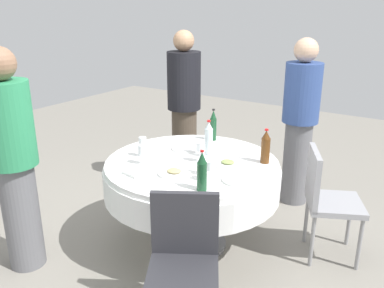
{
  "coord_description": "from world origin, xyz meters",
  "views": [
    {
      "loc": [
        1.61,
        -2.44,
        1.89
      ],
      "look_at": [
        0.0,
        0.0,
        0.88
      ],
      "focal_mm": 38.04,
      "sensor_mm": 36.0,
      "label": 1
    }
  ],
  "objects": [
    {
      "name": "bottle_dark_green_far",
      "position": [
        -0.13,
        0.54,
        0.87
      ],
      "size": [
        0.06,
        0.06,
        0.29
      ],
      "color": "#194728",
      "rests_on": "dining_table"
    },
    {
      "name": "person_far",
      "position": [
        -0.7,
        0.92,
        0.87
      ],
      "size": [
        0.34,
        0.34,
        1.66
      ],
      "rotation": [
        0.0,
        0.0,
        0.65
      ],
      "color": "#4C3F33",
      "rests_on": "ground_plane"
    },
    {
      "name": "wine_glass_near",
      "position": [
        0.21,
        -0.17,
        0.83
      ],
      "size": [
        0.07,
        0.07,
        0.14
      ],
      "color": "white",
      "rests_on": "dining_table"
    },
    {
      "name": "plate_outer",
      "position": [
        0.03,
        -0.28,
        0.75
      ],
      "size": [
        0.23,
        0.23,
        0.04
      ],
      "color": "white",
      "rests_on": "dining_table"
    },
    {
      "name": "plate_near",
      "position": [
        0.47,
        -0.13,
        0.75
      ],
      "size": [
        0.23,
        0.23,
        0.02
      ],
      "color": "white",
      "rests_on": "dining_table"
    },
    {
      "name": "bottle_dark_green_inner",
      "position": [
        0.34,
        -0.39,
        0.87
      ],
      "size": [
        0.07,
        0.07,
        0.28
      ],
      "color": "#194728",
      "rests_on": "dining_table"
    },
    {
      "name": "wine_glass_rear",
      "position": [
        -0.28,
        -0.25,
        0.85
      ],
      "size": [
        0.06,
        0.06,
        0.15
      ],
      "color": "white",
      "rests_on": "dining_table"
    },
    {
      "name": "dining_table",
      "position": [
        0.0,
        0.0,
        0.59
      ],
      "size": [
        1.37,
        1.37,
        0.74
      ],
      "color": "white",
      "rests_on": "ground_plane"
    },
    {
      "name": "ground_plane",
      "position": [
        0.0,
        0.0,
        0.0
      ],
      "size": [
        10.0,
        10.0,
        0.0
      ],
      "primitive_type": "plane",
      "color": "gray"
    },
    {
      "name": "person_inner",
      "position": [
        -0.91,
        -0.91,
        0.86
      ],
      "size": [
        0.34,
        0.34,
        1.64
      ],
      "rotation": [
        0.0,
        0.0,
        2.36
      ],
      "color": "slate",
      "rests_on": "ground_plane"
    },
    {
      "name": "wine_glass_front",
      "position": [
        0.3,
        -0.25,
        0.85
      ],
      "size": [
        0.07,
        0.07,
        0.15
      ],
      "color": "white",
      "rests_on": "dining_table"
    },
    {
      "name": "bottle_clear_left",
      "position": [
        0.06,
        0.15,
        0.88
      ],
      "size": [
        0.07,
        0.07,
        0.3
      ],
      "color": "silver",
      "rests_on": "dining_table"
    },
    {
      "name": "bottle_brown_west",
      "position": [
        0.48,
        0.28,
        0.87
      ],
      "size": [
        0.07,
        0.07,
        0.27
      ],
      "color": "#593314",
      "rests_on": "dining_table"
    },
    {
      "name": "chair_rear",
      "position": [
        0.47,
        -0.79,
        0.52
      ],
      "size": [
        0.55,
        0.55,
        0.87
      ],
      "rotation": [
        0.0,
        0.0,
        3.67
      ],
      "color": "#2D2D33",
      "rests_on": "ground_plane"
    },
    {
      "name": "person_left",
      "position": [
        0.42,
        1.23,
        0.85
      ],
      "size": [
        0.34,
        0.34,
        1.61
      ],
      "rotation": [
        0.0,
        0.0,
        -0.33
      ],
      "color": "slate",
      "rests_on": "ground_plane"
    },
    {
      "name": "plate_south",
      "position": [
        0.27,
        0.08,
        0.75
      ],
      "size": [
        0.23,
        0.23,
        0.04
      ],
      "color": "white",
      "rests_on": "dining_table"
    },
    {
      "name": "chair_right",
      "position": [
        0.92,
        0.44,
        0.52
      ],
      "size": [
        0.53,
        0.53,
        0.87
      ],
      "rotation": [
        0.0,
        0.0,
        -1.12
      ],
      "color": "#99999E",
      "rests_on": "ground_plane"
    },
    {
      "name": "wine_glass_right",
      "position": [
        0.06,
        0.03,
        0.85
      ],
      "size": [
        0.07,
        0.07,
        0.16
      ],
      "color": "white",
      "rests_on": "dining_table"
    },
    {
      "name": "wine_glass_west",
      "position": [
        -0.38,
        -0.13,
        0.85
      ],
      "size": [
        0.06,
        0.06,
        0.16
      ],
      "color": "white",
      "rests_on": "dining_table"
    },
    {
      "name": "fork_inner",
      "position": [
        0.22,
        0.37,
        0.74
      ],
      "size": [
        0.04,
        0.18,
        0.0
      ],
      "primitive_type": "cube",
      "rotation": [
        0.0,
        0.0,
        1.7
      ],
      "color": "silver",
      "rests_on": "dining_table"
    },
    {
      "name": "plate_north",
      "position": [
        -0.19,
        0.2,
        0.75
      ],
      "size": [
        0.24,
        0.24,
        0.02
      ],
      "color": "white",
      "rests_on": "dining_table"
    },
    {
      "name": "folded_napkin",
      "position": [
        -0.2,
        -0.42,
        0.75
      ],
      "size": [
        0.18,
        0.18,
        0.02
      ],
      "primitive_type": "cube",
      "rotation": [
        0.0,
        0.0,
        -0.2
      ],
      "color": "white",
      "rests_on": "dining_table"
    }
  ]
}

